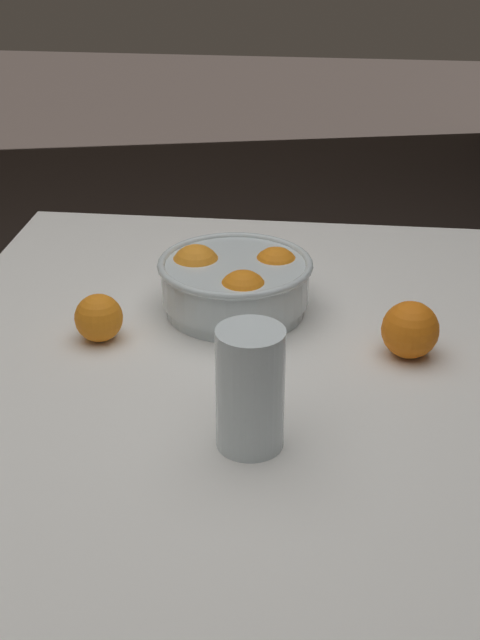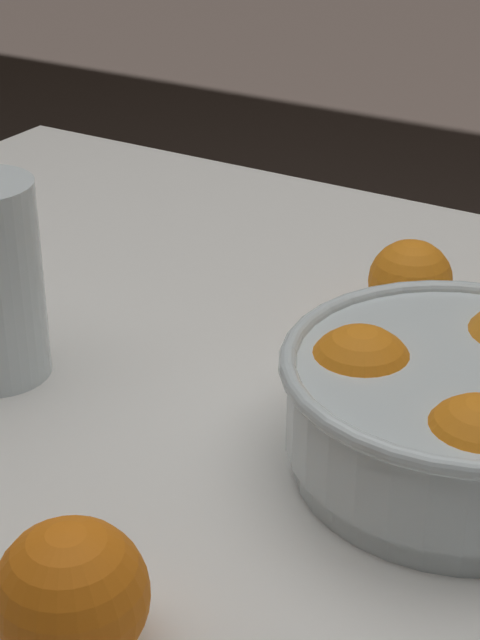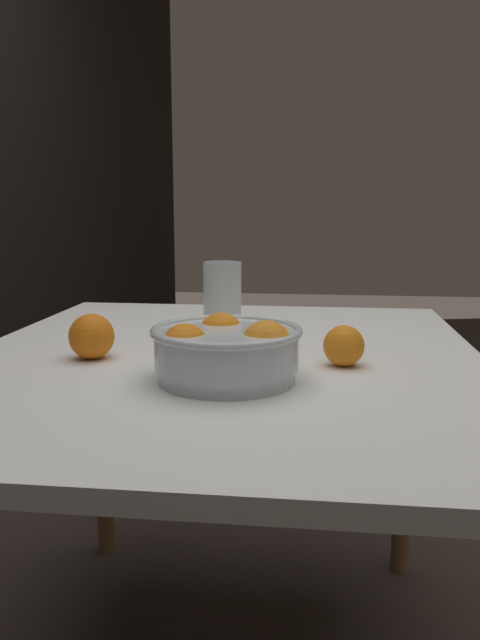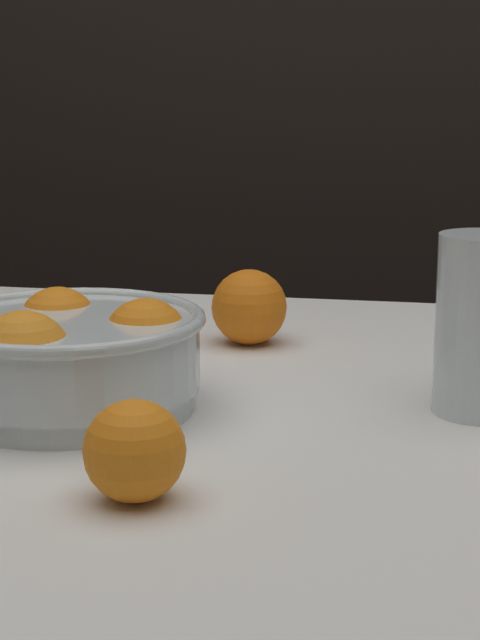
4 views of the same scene
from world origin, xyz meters
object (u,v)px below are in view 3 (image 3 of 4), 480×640
object	(u,v)px
juice_glass	(222,302)
fruit_bowl	(227,350)
orange_loose_front	(92,336)
orange_loose_near_bowl	(344,346)

from	to	relation	value
juice_glass	fruit_bowl	bearing A→B (deg)	-170.44
orange_loose_front	juice_glass	bearing A→B (deg)	-40.10
fruit_bowl	orange_loose_front	world-z (taller)	fruit_bowl
fruit_bowl	juice_glass	world-z (taller)	juice_glass
juice_glass	orange_loose_front	world-z (taller)	juice_glass
juice_glass	orange_loose_front	distance (m)	0.32
fruit_bowl	orange_loose_near_bowl	xyz separation A→B (m)	(0.11, -0.19, -0.01)
fruit_bowl	juice_glass	bearing A→B (deg)	9.56
fruit_bowl	orange_loose_near_bowl	distance (m)	0.22
fruit_bowl	orange_loose_near_bowl	world-z (taller)	fruit_bowl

